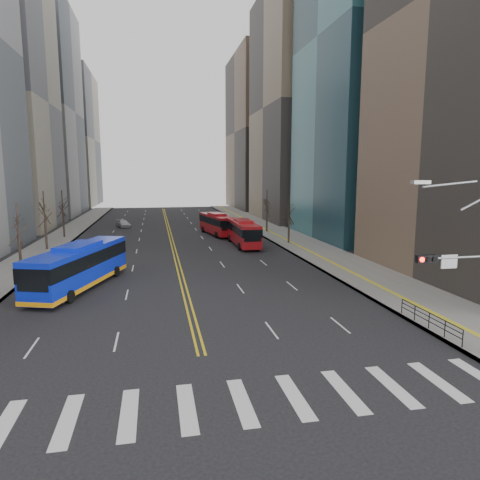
% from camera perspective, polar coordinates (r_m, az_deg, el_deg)
% --- Properties ---
extents(ground, '(220.00, 220.00, 0.00)m').
position_cam_1_polar(ground, '(19.47, -3.37, -21.08)').
color(ground, black).
extents(sidewalk_right, '(7.00, 130.00, 0.15)m').
position_cam_1_polar(sidewalk_right, '(65.52, 6.41, 0.33)').
color(sidewalk_right, gray).
rests_on(sidewalk_right, ground).
extents(sidewalk_left, '(5.00, 130.00, 0.15)m').
position_cam_1_polar(sidewalk_left, '(64.08, -23.97, -0.58)').
color(sidewalk_left, gray).
rests_on(sidewalk_left, ground).
extents(crosswalk, '(26.70, 4.00, 0.01)m').
position_cam_1_polar(crosswalk, '(19.47, -3.37, -21.07)').
color(crosswalk, silver).
rests_on(crosswalk, ground).
extents(centerline, '(0.55, 100.00, 0.01)m').
position_cam_1_polar(centerline, '(72.42, -9.38, 1.02)').
color(centerline, gold).
rests_on(centerline, ground).
extents(office_towers, '(83.00, 134.00, 58.00)m').
position_cam_1_polar(office_towers, '(86.45, -10.04, 18.17)').
color(office_towers, gray).
rests_on(office_towers, ground).
extents(signal_mast, '(5.37, 0.37, 9.39)m').
position_cam_1_polar(signal_mast, '(25.11, 28.72, -3.40)').
color(signal_mast, gray).
rests_on(signal_mast, ground).
extents(pedestrian_railing, '(0.06, 6.06, 1.02)m').
position_cam_1_polar(pedestrian_railing, '(29.48, 23.91, -9.48)').
color(pedestrian_railing, black).
rests_on(pedestrian_railing, sidewalk_right).
extents(street_trees, '(35.20, 47.20, 7.60)m').
position_cam_1_polar(street_trees, '(51.74, -16.71, 3.11)').
color(street_trees, black).
rests_on(street_trees, ground).
extents(blue_bus, '(6.91, 13.51, 3.84)m').
position_cam_1_polar(blue_bus, '(38.97, -20.62, -3.12)').
color(blue_bus, '#0D25D1').
rests_on(blue_bus, ground).
extents(red_bus_near, '(2.85, 11.16, 3.54)m').
position_cam_1_polar(red_bus_near, '(58.07, 0.44, 1.18)').
color(red_bus_near, '#A61117').
rests_on(red_bus_near, ground).
extents(red_bus_far, '(4.49, 11.33, 3.51)m').
position_cam_1_polar(red_bus_far, '(68.51, -3.12, 2.33)').
color(red_bus_far, '#A61117').
rests_on(red_bus_far, ground).
extents(car_white, '(2.50, 4.76, 1.49)m').
position_cam_1_polar(car_white, '(45.88, -21.64, -3.06)').
color(car_white, white).
rests_on(car_white, ground).
extents(car_dark_mid, '(1.79, 3.87, 1.28)m').
position_cam_1_polar(car_dark_mid, '(71.84, -2.06, 1.58)').
color(car_dark_mid, black).
rests_on(car_dark_mid, ground).
extents(car_silver, '(3.21, 4.81, 1.29)m').
position_cam_1_polar(car_silver, '(81.10, -15.29, 2.11)').
color(car_silver, '#ADADB2').
rests_on(car_silver, ground).
extents(car_dark_far, '(2.90, 5.05, 1.33)m').
position_cam_1_polar(car_dark_far, '(81.24, -1.08, 2.44)').
color(car_dark_far, black).
rests_on(car_dark_far, ground).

